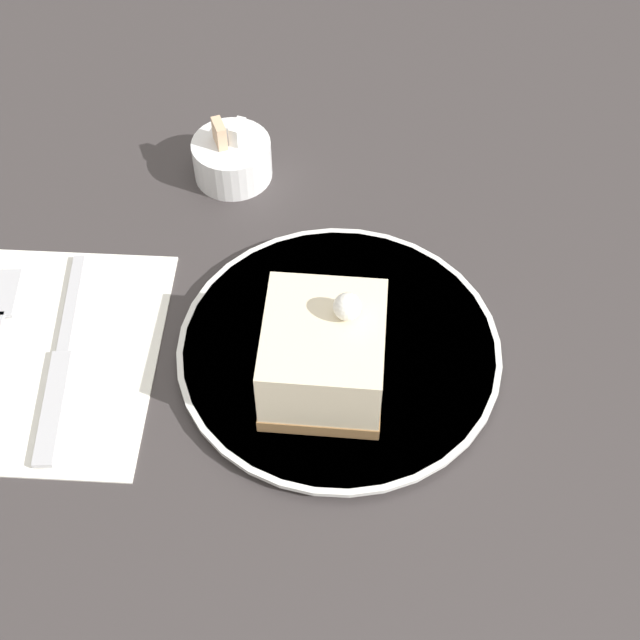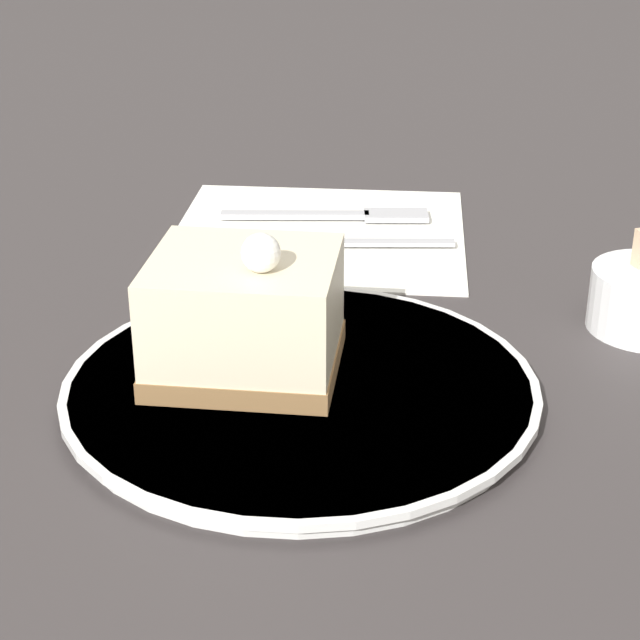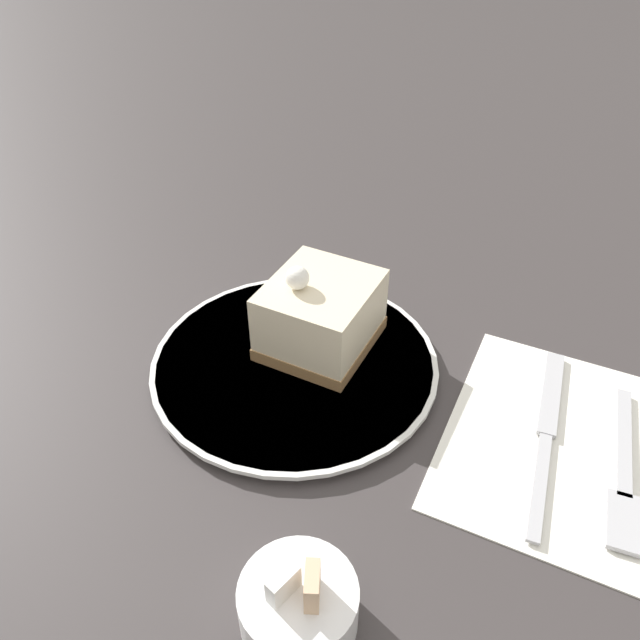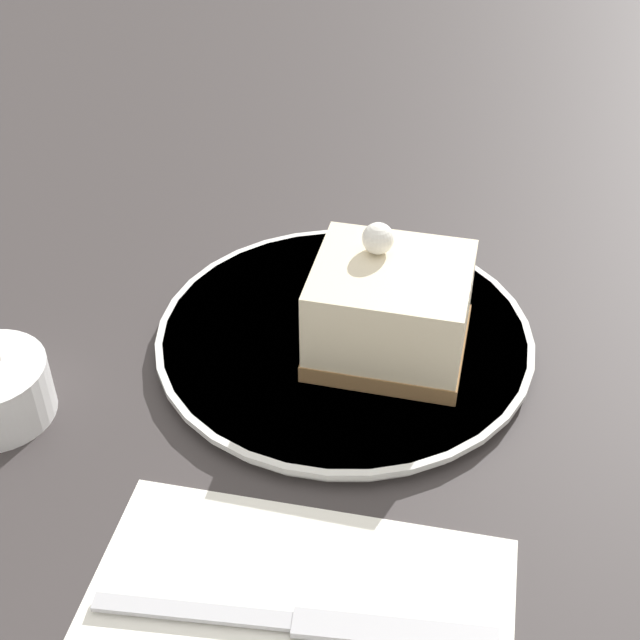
% 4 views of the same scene
% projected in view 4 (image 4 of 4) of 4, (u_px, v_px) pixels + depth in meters
% --- Properties ---
extents(ground_plane, '(4.00, 4.00, 0.00)m').
position_uv_depth(ground_plane, '(355.00, 337.00, 0.58)').
color(ground_plane, '#383333').
extents(plate, '(0.24, 0.24, 0.01)m').
position_uv_depth(plate, '(344.00, 338.00, 0.57)').
color(plate, silver).
rests_on(plate, ground_plane).
extents(cake_slice, '(0.10, 0.10, 0.08)m').
position_uv_depth(cake_slice, '(390.00, 309.00, 0.53)').
color(cake_slice, olive).
rests_on(cake_slice, plate).
extents(knife, '(0.02, 0.19, 0.00)m').
position_uv_depth(knife, '(331.00, 626.00, 0.41)').
color(knife, '#B2B2B7').
rests_on(knife, napkin).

